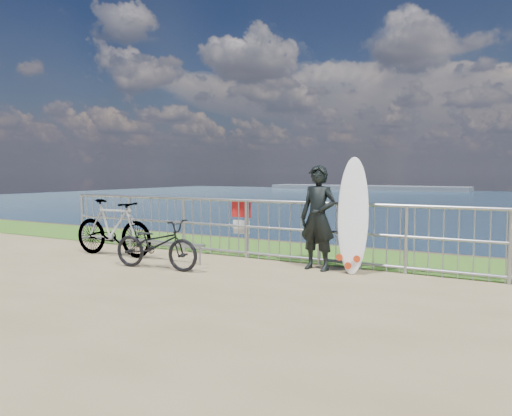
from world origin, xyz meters
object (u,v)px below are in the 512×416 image
Objects in this scene: surfboard at (353,219)px; bicycle_near at (156,244)px; bicycle_far at (113,228)px; surfer at (318,218)px.

bicycle_near is at bearing -155.18° from surfboard.
bicycle_far is at bearing -170.33° from surfboard.
bicycle_far reaches higher than bicycle_near.
bicycle_near is at bearing -144.45° from surfer.
surfer is 0.59m from surfboard.
surfer reaches higher than bicycle_far.
surfer is 4.08m from bicycle_far.
surfer is 0.92× the size of surfboard.
bicycle_near is (-2.39, -1.31, -0.46)m from surfer.
bicycle_far is (-1.61, 0.59, 0.13)m from bicycle_near.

